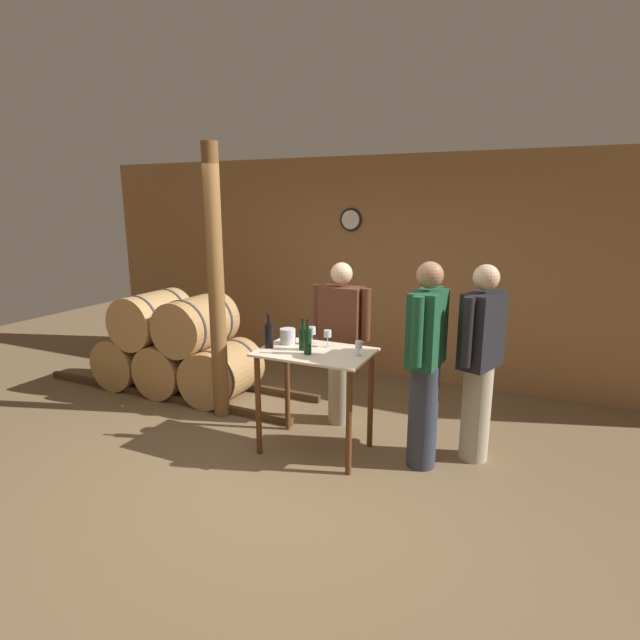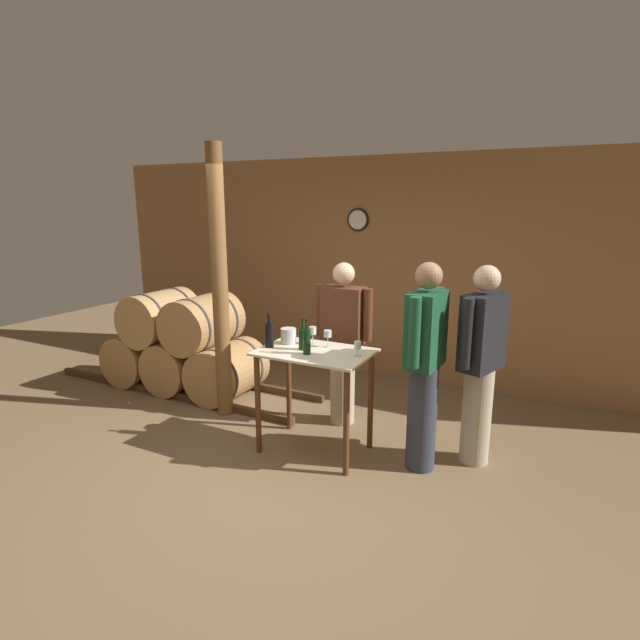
% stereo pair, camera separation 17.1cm
% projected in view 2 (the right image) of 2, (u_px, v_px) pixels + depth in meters
% --- Properties ---
extents(ground_plane, '(14.00, 14.00, 0.00)m').
position_uv_depth(ground_plane, '(282.00, 472.00, 4.08)').
color(ground_plane, brown).
extents(back_wall, '(8.40, 0.08, 2.70)m').
position_uv_depth(back_wall, '(393.00, 270.00, 6.09)').
color(back_wall, '#996B42').
rests_on(back_wall, ground_plane).
extents(barrel_rack, '(3.37, 0.81, 1.15)m').
position_uv_depth(barrel_rack, '(182.00, 347.00, 5.84)').
color(barrel_rack, '#4C331E').
rests_on(barrel_rack, ground_plane).
extents(tasting_table, '(0.96, 0.65, 0.92)m').
position_uv_depth(tasting_table, '(315.00, 374.00, 4.29)').
color(tasting_table, beige).
rests_on(tasting_table, ground_plane).
extents(wooden_post, '(0.16, 0.16, 2.70)m').
position_uv_depth(wooden_post, '(220.00, 286.00, 4.92)').
color(wooden_post, brown).
rests_on(wooden_post, ground_plane).
extents(wine_bottle_far_left, '(0.08, 0.08, 0.31)m').
position_uv_depth(wine_bottle_far_left, '(269.00, 334.00, 4.34)').
color(wine_bottle_far_left, black).
rests_on(wine_bottle_far_left, tasting_table).
extents(wine_bottle_left, '(0.07, 0.07, 0.28)m').
position_uv_depth(wine_bottle_left, '(303.00, 338.00, 4.26)').
color(wine_bottle_left, black).
rests_on(wine_bottle_left, tasting_table).
extents(wine_bottle_center, '(0.06, 0.06, 0.30)m').
position_uv_depth(wine_bottle_center, '(307.00, 340.00, 4.13)').
color(wine_bottle_center, black).
rests_on(wine_bottle_center, tasting_table).
extents(wine_glass_near_left, '(0.06, 0.06, 0.16)m').
position_uv_depth(wine_glass_near_left, '(313.00, 331.00, 4.43)').
color(wine_glass_near_left, silver).
rests_on(wine_glass_near_left, tasting_table).
extents(wine_glass_near_center, '(0.07, 0.07, 0.15)m').
position_uv_depth(wine_glass_near_center, '(328.00, 334.00, 4.34)').
color(wine_glass_near_center, silver).
rests_on(wine_glass_near_center, tasting_table).
extents(wine_glass_near_right, '(0.06, 0.06, 0.13)m').
position_uv_depth(wine_glass_near_right, '(358.00, 346.00, 4.08)').
color(wine_glass_near_right, silver).
rests_on(wine_glass_near_right, tasting_table).
extents(ice_bucket, '(0.14, 0.14, 0.14)m').
position_uv_depth(ice_bucket, '(288.00, 336.00, 4.46)').
color(ice_bucket, silver).
rests_on(ice_bucket, tasting_table).
extents(person_host, '(0.25, 0.59, 1.71)m').
position_uv_depth(person_host, '(424.00, 363.00, 3.96)').
color(person_host, '#333847').
rests_on(person_host, ground_plane).
extents(person_visitor_with_scarf, '(0.34, 0.56, 1.68)m').
position_uv_depth(person_visitor_with_scarf, '(481.00, 362.00, 4.06)').
color(person_visitor_with_scarf, '#B7AD93').
rests_on(person_visitor_with_scarf, ground_plane).
extents(person_visitor_bearded, '(0.59, 0.24, 1.60)m').
position_uv_depth(person_visitor_bearded, '(343.00, 341.00, 4.83)').
color(person_visitor_bearded, '#B7AD93').
rests_on(person_visitor_bearded, ground_plane).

